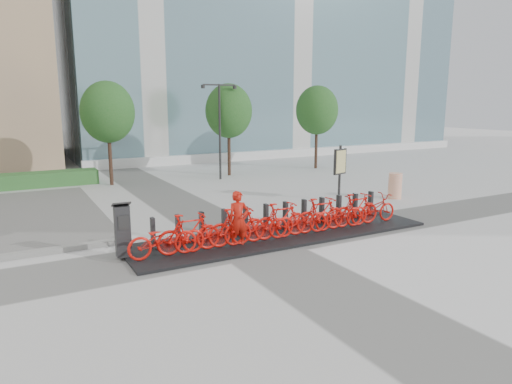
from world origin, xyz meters
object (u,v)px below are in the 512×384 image
kiosk (123,230)px  construction_barrel (395,186)px  map_sign (340,164)px  worker_red (238,220)px  bike_0 (163,239)px

kiosk → construction_barrel: 12.19m
map_sign → construction_barrel: bearing=-36.3°
worker_red → kiosk: bearing=175.0°
construction_barrel → bike_0: bearing=-165.6°
worker_red → construction_barrel: worker_red is taller
bike_0 → kiosk: size_ratio=1.25×
bike_0 → kiosk: 1.07m
construction_barrel → worker_red: bearing=-162.0°
kiosk → worker_red: 3.12m
worker_red → map_sign: 7.58m
bike_0 → construction_barrel: 11.44m
construction_barrel → map_sign: 2.68m
kiosk → worker_red: (3.06, -0.60, 0.03)m
kiosk → map_sign: map_sign is taller
bike_0 → construction_barrel: construction_barrel is taller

